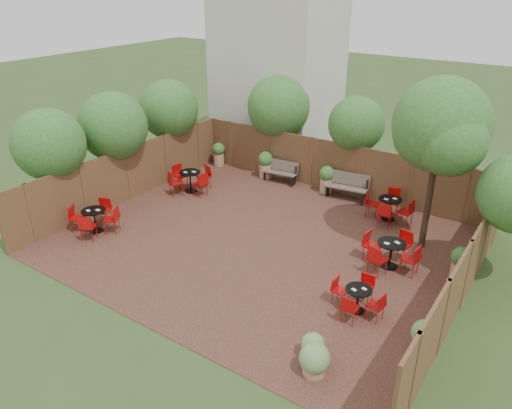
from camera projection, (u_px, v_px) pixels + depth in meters
The scene contains 13 objects.
ground at pixel (262, 243), 15.58m from camera, with size 80.00×80.00×0.00m, color #354F23.
courtyard_paving at pixel (262, 243), 15.58m from camera, with size 12.00×10.00×0.02m, color #3A1C18.
fence_back at pixel (334, 167), 18.89m from camera, with size 12.00×0.08×2.00m, color #4D311C.
fence_left at pixel (128, 174), 18.21m from camera, with size 0.08×10.00×2.00m, color #4D311C.
fence_right at pixel (465, 276), 12.10m from camera, with size 0.08×10.00×2.00m, color #4D311C.
neighbour_building at pixel (278, 65), 22.14m from camera, with size 5.00×4.00×8.00m, color beige.
overhang_foliage at pixel (235, 127), 17.79m from camera, with size 15.53×10.67×2.58m.
courtyard_tree at pixel (440, 130), 13.77m from camera, with size 2.83×2.74×5.26m.
park_bench_left at pixel (281, 171), 19.95m from camera, with size 1.46×0.63×0.88m.
park_bench_right at pixel (347, 186), 18.43m from camera, with size 1.65×0.73×0.99m.
bistro_tables at pixel (271, 220), 16.00m from camera, with size 10.44×7.88×0.93m.
planters at pixel (300, 181), 18.71m from camera, with size 11.64×3.94×1.12m.
low_shrubs at pixel (354, 348), 10.72m from camera, with size 2.54×2.78×0.73m.
Camera 1 is at (7.48, -11.32, 7.76)m, focal length 34.45 mm.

